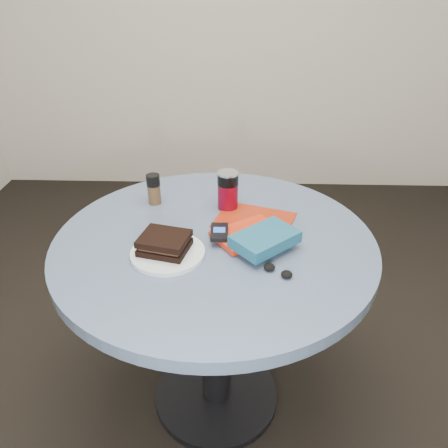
{
  "coord_description": "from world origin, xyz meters",
  "views": [
    {
      "loc": [
        0.07,
        -1.15,
        1.48
      ],
      "look_at": [
        0.03,
        0.0,
        0.8
      ],
      "focal_mm": 35.0,
      "sensor_mm": 36.0,
      "label": 1
    }
  ],
  "objects_px": {
    "table": "(215,279)",
    "red_book": "(248,234)",
    "plate": "(168,253)",
    "headphones": "(278,271)",
    "pepper_grinder": "(154,189)",
    "soda_can": "(228,190)",
    "mp3_player": "(219,232)",
    "sandwich": "(165,243)",
    "novel": "(265,239)",
    "magazine": "(254,220)"
  },
  "relations": [
    {
      "from": "table",
      "to": "red_book",
      "type": "relative_size",
      "value": 4.91
    },
    {
      "from": "plate",
      "to": "red_book",
      "type": "relative_size",
      "value": 1.07
    },
    {
      "from": "headphones",
      "to": "pepper_grinder",
      "type": "bearing_deg",
      "value": 135.39
    },
    {
      "from": "soda_can",
      "to": "headphones",
      "type": "distance_m",
      "value": 0.41
    },
    {
      "from": "mp3_player",
      "to": "red_book",
      "type": "bearing_deg",
      "value": 12.2
    },
    {
      "from": "soda_can",
      "to": "red_book",
      "type": "bearing_deg",
      "value": -70.85
    },
    {
      "from": "soda_can",
      "to": "pepper_grinder",
      "type": "xyz_separation_m",
      "value": [
        -0.26,
        0.03,
        -0.01
      ]
    },
    {
      "from": "sandwich",
      "to": "novel",
      "type": "height_order",
      "value": "sandwich"
    },
    {
      "from": "table",
      "to": "novel",
      "type": "height_order",
      "value": "novel"
    },
    {
      "from": "plate",
      "to": "mp3_player",
      "type": "height_order",
      "value": "mp3_player"
    },
    {
      "from": "table",
      "to": "mp3_player",
      "type": "distance_m",
      "value": 0.19
    },
    {
      "from": "pepper_grinder",
      "to": "novel",
      "type": "relative_size",
      "value": 0.58
    },
    {
      "from": "red_book",
      "to": "novel",
      "type": "height_order",
      "value": "novel"
    },
    {
      "from": "pepper_grinder",
      "to": "headphones",
      "type": "relative_size",
      "value": 1.21
    },
    {
      "from": "sandwich",
      "to": "pepper_grinder",
      "type": "height_order",
      "value": "pepper_grinder"
    },
    {
      "from": "table",
      "to": "soda_can",
      "type": "distance_m",
      "value": 0.31
    },
    {
      "from": "soda_can",
      "to": "red_book",
      "type": "distance_m",
      "value": 0.21
    },
    {
      "from": "table",
      "to": "red_book",
      "type": "bearing_deg",
      "value": 2.84
    },
    {
      "from": "novel",
      "to": "table",
      "type": "bearing_deg",
      "value": 115.53
    },
    {
      "from": "plate",
      "to": "table",
      "type": "bearing_deg",
      "value": 37.22
    },
    {
      "from": "novel",
      "to": "mp3_player",
      "type": "distance_m",
      "value": 0.15
    },
    {
      "from": "sandwich",
      "to": "pepper_grinder",
      "type": "distance_m",
      "value": 0.33
    },
    {
      "from": "headphones",
      "to": "sandwich",
      "type": "bearing_deg",
      "value": 165.32
    },
    {
      "from": "pepper_grinder",
      "to": "headphones",
      "type": "xyz_separation_m",
      "value": [
        0.41,
        -0.4,
        -0.05
      ]
    },
    {
      "from": "table",
      "to": "sandwich",
      "type": "height_order",
      "value": "sandwich"
    },
    {
      "from": "soda_can",
      "to": "novel",
      "type": "height_order",
      "value": "soda_can"
    },
    {
      "from": "sandwich",
      "to": "novel",
      "type": "relative_size",
      "value": 0.85
    },
    {
      "from": "soda_can",
      "to": "mp3_player",
      "type": "bearing_deg",
      "value": -95.51
    },
    {
      "from": "pepper_grinder",
      "to": "red_book",
      "type": "distance_m",
      "value": 0.4
    },
    {
      "from": "pepper_grinder",
      "to": "mp3_player",
      "type": "bearing_deg",
      "value": -44.8
    },
    {
      "from": "table",
      "to": "pepper_grinder",
      "type": "relative_size",
      "value": 9.2
    },
    {
      "from": "plate",
      "to": "soda_can",
      "type": "distance_m",
      "value": 0.35
    },
    {
      "from": "table",
      "to": "novel",
      "type": "xyz_separation_m",
      "value": [
        0.15,
        -0.07,
        0.2
      ]
    },
    {
      "from": "soda_can",
      "to": "magazine",
      "type": "height_order",
      "value": "soda_can"
    },
    {
      "from": "table",
      "to": "soda_can",
      "type": "height_order",
      "value": "soda_can"
    },
    {
      "from": "soda_can",
      "to": "red_book",
      "type": "relative_size",
      "value": 0.66
    },
    {
      "from": "plate",
      "to": "headphones",
      "type": "xyz_separation_m",
      "value": [
        0.32,
        -0.08,
        0.0
      ]
    },
    {
      "from": "red_book",
      "to": "plate",
      "type": "bearing_deg",
      "value": 168.99
    },
    {
      "from": "mp3_player",
      "to": "pepper_grinder",
      "type": "bearing_deg",
      "value": 135.2
    },
    {
      "from": "pepper_grinder",
      "to": "novel",
      "type": "bearing_deg",
      "value": -37.58
    },
    {
      "from": "magazine",
      "to": "novel",
      "type": "distance_m",
      "value": 0.18
    },
    {
      "from": "sandwich",
      "to": "headphones",
      "type": "xyz_separation_m",
      "value": [
        0.32,
        -0.08,
        -0.03
      ]
    },
    {
      "from": "table",
      "to": "plate",
      "type": "xyz_separation_m",
      "value": [
        -0.13,
        -0.1,
        0.17
      ]
    },
    {
      "from": "mp3_player",
      "to": "magazine",
      "type": "bearing_deg",
      "value": 48.33
    },
    {
      "from": "red_book",
      "to": "novel",
      "type": "distance_m",
      "value": 0.09
    },
    {
      "from": "mp3_player",
      "to": "soda_can",
      "type": "bearing_deg",
      "value": 84.49
    },
    {
      "from": "soda_can",
      "to": "pepper_grinder",
      "type": "height_order",
      "value": "soda_can"
    },
    {
      "from": "red_book",
      "to": "mp3_player",
      "type": "bearing_deg",
      "value": 157.13
    },
    {
      "from": "sandwich",
      "to": "headphones",
      "type": "bearing_deg",
      "value": -14.68
    },
    {
      "from": "sandwich",
      "to": "mp3_player",
      "type": "height_order",
      "value": "sandwich"
    }
  ]
}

